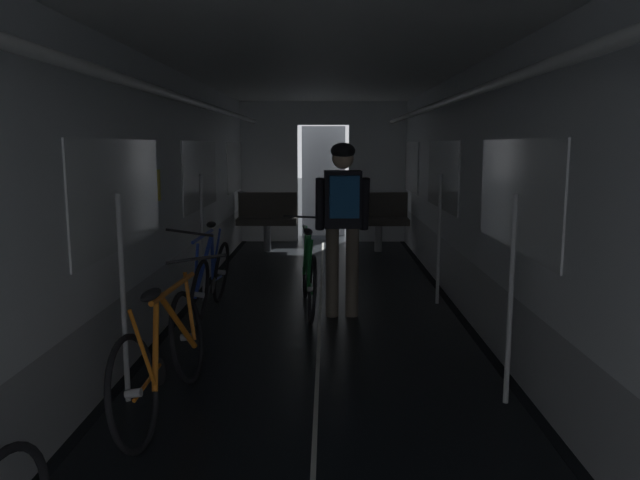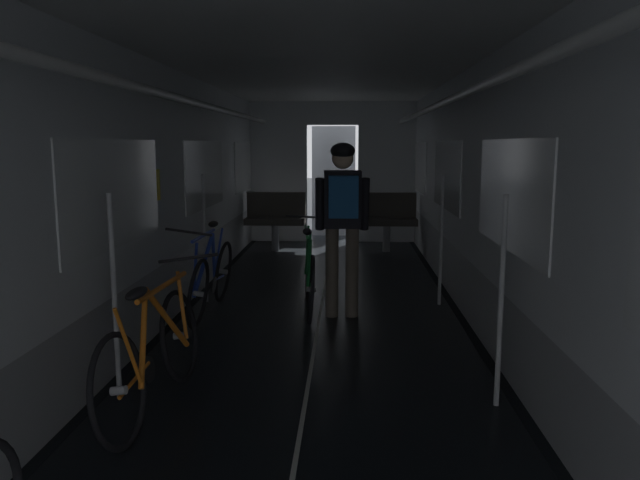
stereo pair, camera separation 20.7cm
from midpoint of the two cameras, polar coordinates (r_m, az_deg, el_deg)
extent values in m
cube|color=black|center=(5.57, -14.23, -9.28)|extent=(0.08, 11.50, 0.01)
cube|color=black|center=(5.48, 15.76, -9.64)|extent=(0.08, 11.50, 0.01)
cube|color=beige|center=(5.34, 0.63, -9.79)|extent=(0.03, 11.27, 0.00)
cube|color=#9EA0A5|center=(5.51, -15.35, -6.29)|extent=(0.12, 11.50, 0.60)
cube|color=silver|center=(5.33, -15.89, 6.53)|extent=(0.12, 11.50, 1.85)
cube|color=white|center=(4.78, -17.23, 4.14)|extent=(0.02, 1.90, 0.80)
cube|color=white|center=(7.54, -9.83, 5.98)|extent=(0.02, 1.90, 0.80)
cube|color=white|center=(10.37, -6.40, 6.80)|extent=(0.02, 1.90, 0.80)
cube|color=yellow|center=(5.69, -13.96, 4.96)|extent=(0.01, 0.20, 0.28)
cylinder|color=white|center=(5.25, -12.55, 12.91)|extent=(0.07, 11.04, 0.07)
cylinder|color=#B7BABF|center=(4.29, -17.22, -5.18)|extent=(0.04, 0.04, 1.40)
cylinder|color=#B7BABF|center=(6.74, -9.77, 0.10)|extent=(0.04, 0.04, 1.40)
cube|color=#9EA0A5|center=(5.42, 16.92, -6.63)|extent=(0.12, 11.50, 0.60)
cube|color=silver|center=(5.23, 17.53, 6.42)|extent=(0.12, 11.50, 1.85)
cube|color=white|center=(4.67, 18.45, 3.98)|extent=(0.02, 1.90, 0.80)
cube|color=white|center=(7.47, 12.48, 5.88)|extent=(0.02, 1.90, 0.80)
cube|color=white|center=(10.32, 9.77, 6.72)|extent=(0.02, 1.90, 0.80)
cube|color=yellow|center=(5.00, 17.39, 4.32)|extent=(0.01, 0.20, 0.28)
cylinder|color=white|center=(5.17, 14.09, 12.92)|extent=(0.07, 11.04, 0.07)
cylinder|color=#B7BABF|center=(4.18, 17.82, -5.56)|extent=(0.04, 0.04, 1.40)
cylinder|color=#B7BABF|center=(6.67, 12.05, -0.05)|extent=(0.04, 0.04, 1.40)
cube|color=silver|center=(10.94, -3.29, 6.29)|extent=(1.00, 0.12, 2.45)
cube|color=silver|center=(10.90, 6.75, 6.24)|extent=(1.00, 0.12, 2.45)
cube|color=silver|center=(10.88, 1.75, 11.69)|extent=(0.90, 0.12, 0.40)
cube|color=#4C4F54|center=(11.59, 1.77, 5.46)|extent=(0.81, 0.04, 2.05)
cube|color=white|center=(5.12, 0.68, 17.84)|extent=(3.14, 11.62, 0.12)
cylinder|color=gray|center=(9.98, -3.58, 0.24)|extent=(0.12, 0.12, 0.44)
cube|color=#47423D|center=(9.94, -3.59, 1.78)|extent=(0.96, 0.44, 0.10)
cube|color=#47423D|center=(10.10, -3.49, 3.32)|extent=(0.96, 0.08, 0.40)
torus|color=gray|center=(10.17, -5.90, 4.46)|extent=(0.14, 0.14, 0.02)
cylinder|color=gray|center=(9.95, 6.79, 0.17)|extent=(0.12, 0.12, 0.44)
cube|color=#47423D|center=(9.91, 6.82, 1.71)|extent=(0.96, 0.44, 0.10)
cube|color=#47423D|center=(10.07, 6.76, 3.26)|extent=(0.96, 0.08, 0.40)
torus|color=gray|center=(10.06, 4.32, 4.43)|extent=(0.14, 0.14, 0.02)
torus|color=black|center=(6.81, -8.10, -2.92)|extent=(0.14, 0.67, 0.67)
cylinder|color=#B2B2B7|center=(6.81, -8.10, -2.92)|extent=(0.10, 0.05, 0.06)
torus|color=black|center=(5.84, -10.23, -4.94)|extent=(0.14, 0.67, 0.67)
cylinder|color=#B2B2B7|center=(5.84, -10.23, -4.94)|extent=(0.10, 0.05, 0.06)
cylinder|color=#2342B7|center=(6.10, -9.81, -2.25)|extent=(0.12, 0.54, 0.56)
cylinder|color=#2342B7|center=(6.49, -8.94, -1.55)|extent=(0.10, 0.34, 0.55)
cylinder|color=#2342B7|center=(6.21, -9.83, 0.42)|extent=(0.06, 0.82, 0.04)
cylinder|color=#2342B7|center=(6.70, -8.53, -1.02)|extent=(0.09, 0.16, 0.49)
cylinder|color=#2342B7|center=(6.59, -8.49, -3.51)|extent=(0.03, 0.45, 0.07)
cylinder|color=#2342B7|center=(5.82, -10.52, -2.56)|extent=(0.09, 0.09, 0.49)
cylinder|color=black|center=(6.38, -8.90, -4.13)|extent=(0.04, 0.17, 0.17)
ellipsoid|color=black|center=(6.62, -9.01, 1.47)|extent=(0.10, 0.24, 0.07)
cylinder|color=black|center=(5.76, -11.08, 0.72)|extent=(0.44, 0.04, 0.08)
torus|color=black|center=(3.72, -16.63, -13.27)|extent=(0.18, 0.68, 0.67)
cylinder|color=#B2B2B7|center=(3.72, -16.63, -13.27)|extent=(0.10, 0.06, 0.06)
torus|color=black|center=(4.62, -11.62, -8.70)|extent=(0.18, 0.68, 0.67)
cylinder|color=#B2B2B7|center=(4.62, -11.62, -8.70)|extent=(0.10, 0.06, 0.06)
cylinder|color=orange|center=(4.26, -12.62, -7.17)|extent=(0.15, 0.54, 0.56)
cylinder|color=orange|center=(3.89, -14.62, -8.79)|extent=(0.10, 0.35, 0.55)
cylinder|color=orange|center=(4.04, -12.95, -4.22)|extent=(0.10, 0.82, 0.04)
cylinder|color=orange|center=(3.69, -15.86, -9.48)|extent=(0.10, 0.16, 0.49)
cylinder|color=orange|center=(3.92, -15.35, -12.39)|extent=(0.05, 0.45, 0.07)
cylinder|color=orange|center=(4.52, -11.41, -5.93)|extent=(0.10, 0.09, 0.49)
cylinder|color=black|center=(4.13, -14.20, -11.59)|extent=(0.05, 0.17, 0.17)
ellipsoid|color=black|center=(3.64, -15.11, -4.81)|extent=(0.11, 0.25, 0.07)
cylinder|color=black|center=(4.45, -10.85, -1.67)|extent=(0.44, 0.05, 0.09)
cylinder|color=brown|center=(6.13, 2.10, -3.02)|extent=(0.13, 0.13, 0.90)
cylinder|color=brown|center=(6.14, 3.96, -3.01)|extent=(0.13, 0.13, 0.90)
cube|color=black|center=(6.03, 3.09, 3.79)|extent=(0.37, 0.24, 0.56)
cylinder|color=black|center=(6.04, 0.98, 3.34)|extent=(0.10, 0.20, 0.53)
cylinder|color=black|center=(6.07, 5.15, 3.33)|extent=(0.10, 0.20, 0.53)
sphere|color=beige|center=(6.00, 3.12, 7.60)|extent=(0.21, 0.21, 0.21)
ellipsoid|color=black|center=(6.00, 3.12, 8.26)|extent=(0.25, 0.29, 0.16)
cube|color=#1E5693|center=(5.85, 3.19, 4.03)|extent=(0.29, 0.17, 0.40)
torus|color=black|center=(5.91, 0.17, -4.61)|extent=(0.13, 0.67, 0.67)
cylinder|color=#B2B2B7|center=(5.91, 0.17, -4.61)|extent=(0.10, 0.06, 0.06)
torus|color=black|center=(6.90, -0.21, -2.64)|extent=(0.13, 0.67, 0.67)
cylinder|color=#B2B2B7|center=(6.90, -0.21, -2.64)|extent=(0.10, 0.06, 0.06)
cylinder|color=#1E8438|center=(6.55, -0.22, -1.31)|extent=(0.12, 0.54, 0.56)
cylinder|color=#1E8438|center=(6.15, -0.07, -1.98)|extent=(0.04, 0.35, 0.55)
cylinder|color=#1E8438|center=(6.36, -0.30, 0.79)|extent=(0.11, 0.82, 0.04)
cylinder|color=#1E8438|center=(5.93, 0.01, -2.18)|extent=(0.07, 0.16, 0.49)
cylinder|color=#1E8438|center=(6.13, 0.09, -4.32)|extent=(0.06, 0.45, 0.07)
cylinder|color=#1E8438|center=(6.83, -0.32, -0.70)|extent=(0.05, 0.09, 0.49)
cylinder|color=black|center=(6.36, 0.01, -4.06)|extent=(0.04, 0.17, 0.17)
ellipsoid|color=black|center=(5.92, -0.18, 0.78)|extent=(0.11, 0.25, 0.07)
cylinder|color=black|center=(6.80, -0.50, 2.17)|extent=(0.44, 0.06, 0.05)
camera|label=1|loc=(0.10, -89.03, 0.15)|focal=34.46mm
camera|label=2|loc=(0.10, 90.97, -0.15)|focal=34.46mm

